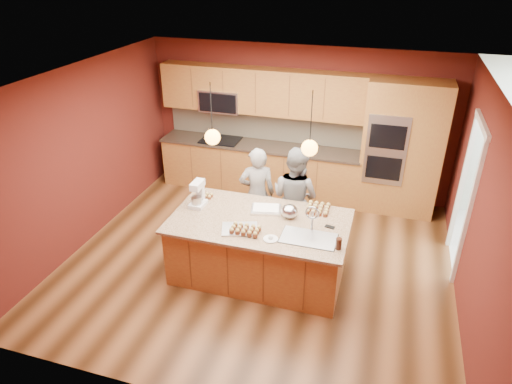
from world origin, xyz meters
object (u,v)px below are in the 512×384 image
(island, at_px, (260,247))
(person_left, at_px, (257,194))
(stand_mixer, at_px, (198,195))
(person_right, at_px, (295,197))
(mixing_bowl, at_px, (289,211))

(island, relative_size, person_left, 1.57)
(stand_mixer, bearing_deg, person_left, 52.64)
(island, xyz_separation_m, stand_mixer, (-0.96, 0.14, 0.59))
(person_left, bearing_deg, island, 89.84)
(person_right, bearing_deg, stand_mixer, 55.46)
(mixing_bowl, bearing_deg, stand_mixer, -177.24)
(island, bearing_deg, person_left, 109.39)
(island, xyz_separation_m, mixing_bowl, (0.35, 0.20, 0.52))
(island, bearing_deg, person_right, 73.78)
(person_left, distance_m, person_right, 0.60)
(stand_mixer, relative_size, mixing_bowl, 1.64)
(island, distance_m, person_right, 1.03)
(person_left, relative_size, mixing_bowl, 6.67)
(person_left, xyz_separation_m, mixing_bowl, (0.68, -0.73, 0.21))
(person_left, bearing_deg, stand_mixer, 31.86)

